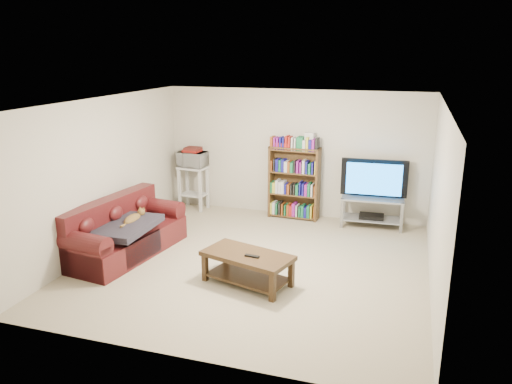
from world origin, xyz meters
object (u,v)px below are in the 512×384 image
at_px(coffee_table, 248,263).
at_px(tv_stand, 372,207).
at_px(bookshelf, 294,182).
at_px(sofa, 122,235).

height_order(coffee_table, tv_stand, tv_stand).
relative_size(tv_stand, bookshelf, 0.81).
relative_size(sofa, bookshelf, 1.56).
height_order(sofa, bookshelf, bookshelf).
bearing_deg(tv_stand, coffee_table, -118.92).
bearing_deg(tv_stand, sofa, -148.60).
xyz_separation_m(coffee_table, tv_stand, (1.42, 2.86, 0.06)).
xyz_separation_m(sofa, tv_stand, (3.62, 2.44, 0.06)).
relative_size(sofa, tv_stand, 1.92).
bearing_deg(bookshelf, sofa, -127.67).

